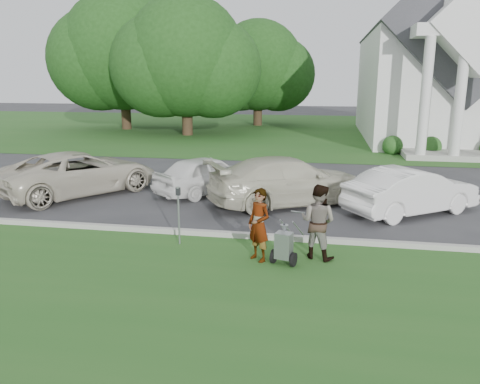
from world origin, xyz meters
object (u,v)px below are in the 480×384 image
(parking_meter_near, at_px, (179,209))
(tree_back, at_px, (258,70))
(car_a, at_px, (80,173))
(tree_left, at_px, (186,62))
(car_b, at_px, (207,174))
(tree_far, at_px, (123,56))
(person_left, at_px, (259,226))
(church, at_px, (439,48))
(person_right, at_px, (318,222))
(car_c, at_px, (289,181))
(striping_cart, at_px, (284,246))
(car_d, at_px, (411,191))

(parking_meter_near, bearing_deg, tree_back, 94.45)
(car_a, bearing_deg, tree_left, -50.64)
(tree_left, distance_m, car_b, 18.30)
(tree_back, height_order, parking_meter_near, tree_back)
(tree_far, bearing_deg, person_left, -60.82)
(church, distance_m, person_left, 25.99)
(person_right, relative_size, car_b, 0.43)
(church, distance_m, car_a, 25.10)
(tree_far, relative_size, car_b, 2.89)
(person_right, distance_m, car_a, 9.71)
(tree_far, relative_size, parking_meter_near, 7.87)
(church, distance_m, tree_left, 17.07)
(tree_far, bearing_deg, car_a, -70.66)
(person_left, height_order, car_b, person_left)
(tree_left, xyz_separation_m, tree_far, (-6.00, 3.00, 0.58))
(tree_back, relative_size, car_a, 1.75)
(tree_left, height_order, car_c, tree_left)
(parking_meter_near, height_order, car_c, car_c)
(person_right, relative_size, car_c, 0.32)
(tree_back, distance_m, car_b, 25.20)
(person_right, bearing_deg, car_c, -54.63)
(person_left, bearing_deg, striping_cart, 25.62)
(tree_far, distance_m, car_c, 25.95)
(person_right, distance_m, car_c, 4.79)
(car_a, bearing_deg, tree_back, -60.80)
(tree_left, xyz_separation_m, parking_meter_near, (6.35, -22.17, -4.18))
(tree_left, xyz_separation_m, striping_cart, (9.03, -23.01, -4.68))
(parking_meter_near, height_order, car_d, parking_meter_near)
(car_a, bearing_deg, striping_cart, -178.99)
(person_right, distance_m, car_b, 6.95)
(car_c, bearing_deg, tree_back, -20.24)
(striping_cart, relative_size, person_right, 0.67)
(car_d, bearing_deg, car_b, 42.23)
(person_right, bearing_deg, car_b, -31.57)
(car_c, bearing_deg, car_a, 58.94)
(car_c, bearing_deg, striping_cart, 152.73)
(church, bearing_deg, parking_meter_near, -114.59)
(parking_meter_near, xyz_separation_m, car_b, (-0.62, 5.36, -0.25))
(church, distance_m, tree_back, 14.77)
(parking_meter_near, relative_size, car_c, 0.28)
(person_left, height_order, car_c, person_left)
(car_a, bearing_deg, parking_meter_near, 174.08)
(tree_left, height_order, person_left, tree_left)
(person_left, distance_m, car_b, 6.65)
(person_right, height_order, parking_meter_near, person_right)
(tree_left, bearing_deg, church, 3.79)
(church, bearing_deg, car_b, -122.18)
(tree_back, bearing_deg, person_left, -81.81)
(church, height_order, person_right, church)
(tree_far, bearing_deg, parking_meter_near, -63.87)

